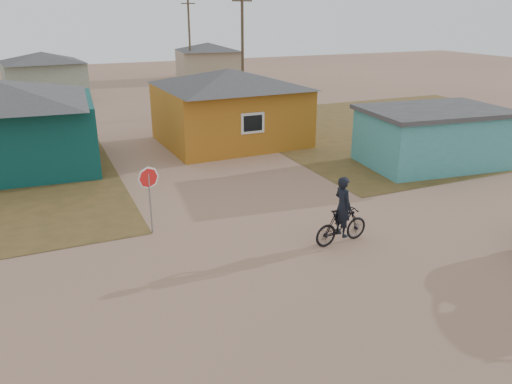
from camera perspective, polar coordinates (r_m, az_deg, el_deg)
ground at (r=14.28m, az=7.93°, el=-8.27°), size 120.00×120.00×0.00m
grass_ne at (r=32.17m, az=17.43°, el=7.11°), size 20.00×18.00×0.00m
house_yellow at (r=26.73m, az=-2.99°, el=9.87°), size 7.72×6.76×3.90m
shed_turquoise at (r=24.23m, az=19.50°, el=6.01°), size 6.71×4.93×2.60m
house_pale_west at (r=44.89m, az=-23.07°, el=12.32°), size 7.04×6.15×3.60m
house_beige_east at (r=53.54m, az=-5.47°, el=14.79°), size 6.95×6.05×3.60m
utility_pole_near at (r=35.31m, az=-1.55°, el=15.88°), size 1.40×0.20×8.00m
utility_pole_far at (r=50.73m, az=-7.60°, el=17.01°), size 1.40×0.20×8.00m
stop_sign at (r=15.86m, az=-12.14°, el=0.89°), size 0.72×0.12×2.21m
cyclist at (r=15.32m, az=9.80°, el=-3.11°), size 1.94×0.72×2.14m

